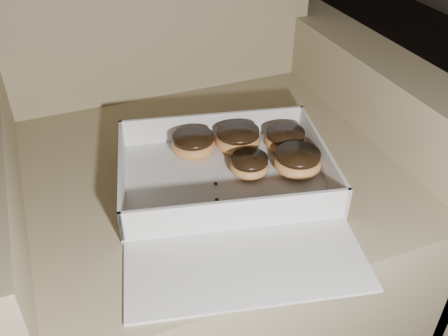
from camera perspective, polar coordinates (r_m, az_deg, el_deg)
name	(u,v)px	position (r m, az deg, el deg)	size (l,w,h in m)	color
armchair	(197,190)	(1.10, -3.14, -2.55)	(0.92, 0.78, 0.96)	#8B7B58
bakery_box	(229,188)	(0.88, 0.60, -2.26)	(0.45, 0.50, 0.06)	silver
donut_a	(285,140)	(0.98, 6.99, 3.25)	(0.08, 0.08, 0.04)	#D5914A
donut_b	(238,139)	(0.97, 1.59, 3.36)	(0.09, 0.09, 0.04)	#D5914A
donut_c	(193,144)	(0.96, -3.52, 2.74)	(0.09, 0.09, 0.04)	#D5914A
donut_d	(249,165)	(0.91, 2.92, 0.33)	(0.07, 0.07, 0.04)	#D5914A
donut_e	(297,162)	(0.92, 8.38, 0.72)	(0.09, 0.09, 0.04)	#D5914A
crumb_a	(216,183)	(0.89, -0.96, -1.78)	(0.01, 0.01, 0.00)	black
crumb_b	(217,199)	(0.85, -0.83, -3.61)	(0.01, 0.01, 0.00)	black
crumb_c	(231,208)	(0.84, 0.81, -4.60)	(0.01, 0.01, 0.00)	black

